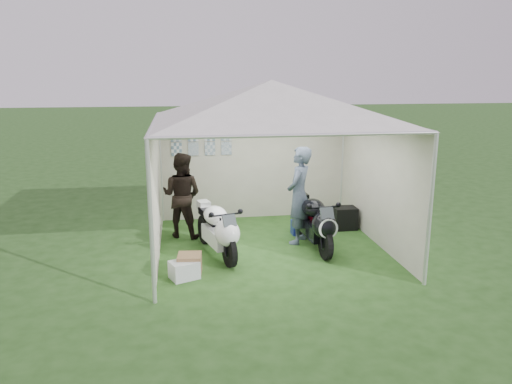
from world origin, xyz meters
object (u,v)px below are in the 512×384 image
motorcycle_black (316,221)px  person_blue_jacket (299,195)px  motorcycle_white (218,229)px  equipment_box (345,218)px  canopy_tent (271,105)px  crate_0 (184,270)px  crate_1 (190,264)px  person_dark_jacket (182,195)px  paddock_stand (301,227)px

motorcycle_black → person_blue_jacket: person_blue_jacket is taller
motorcycle_white → equipment_box: 2.93m
canopy_tent → motorcycle_white: (-0.97, -0.36, -2.08)m
equipment_box → crate_0: (-3.28, -2.06, -0.09)m
motorcycle_white → crate_1: size_ratio=4.82×
canopy_tent → person_dark_jacket: canopy_tent is taller
paddock_stand → person_dark_jacket: size_ratio=0.23×
canopy_tent → motorcycle_white: bearing=-159.9°
person_blue_jacket → crate_1: bearing=-27.3°
motorcycle_black → person_dark_jacket: person_dark_jacket is taller
person_dark_jacket → equipment_box: 3.33m
person_blue_jacket → equipment_box: size_ratio=3.99×
motorcycle_white → crate_0: (-0.61, -0.88, -0.36)m
paddock_stand → person_blue_jacket: (-0.17, -0.46, 0.77)m
motorcycle_white → motorcycle_black: (1.76, 0.12, 0.02)m
crate_1 → equipment_box: bearing=30.9°
motorcycle_black → person_blue_jacket: bearing=116.4°
person_dark_jacket → crate_0: size_ratio=3.95×
equipment_box → crate_0: 3.87m
person_dark_jacket → crate_0: bearing=114.0°
canopy_tent → motorcycle_white: canopy_tent is taller
crate_0 → crate_1: bearing=59.3°
motorcycle_white → canopy_tent: bearing=5.2°
equipment_box → crate_0: equipment_box is taller
paddock_stand → person_dark_jacket: (-2.32, 0.24, 0.68)m
crate_1 → canopy_tent: bearing=36.2°
motorcycle_white → paddock_stand: motorcycle_white is taller
motorcycle_white → person_dark_jacket: 1.39m
crate_0 → crate_1: 0.18m
canopy_tent → crate_0: canopy_tent is taller
canopy_tent → motorcycle_black: canopy_tent is taller
paddock_stand → crate_0: (-2.32, -1.86, -0.00)m
crate_1 → motorcycle_white: bearing=54.8°
crate_0 → motorcycle_black: bearing=23.0°
motorcycle_white → equipment_box: (2.68, 1.17, -0.27)m
motorcycle_black → equipment_box: size_ratio=4.10×
motorcycle_black → person_dark_jacket: (-2.37, 1.09, 0.31)m
equipment_box → crate_0: size_ratio=1.09×
motorcycle_white → crate_1: 0.96m
canopy_tent → motorcycle_black: size_ratio=3.03×
canopy_tent → motorcycle_black: bearing=-16.4°
motorcycle_white → motorcycle_black: bearing=-10.9°
person_blue_jacket → equipment_box: bearing=151.9°
motorcycle_white → crate_0: bearing=-139.4°
canopy_tent → person_blue_jacket: bearing=15.2°
motorcycle_black → equipment_box: 1.42m
person_dark_jacket → person_blue_jacket: person_blue_jacket is taller
crate_0 → person_dark_jacket: bearing=89.9°
person_dark_jacket → person_blue_jacket: bearing=-174.0°
equipment_box → canopy_tent: bearing=-154.3°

